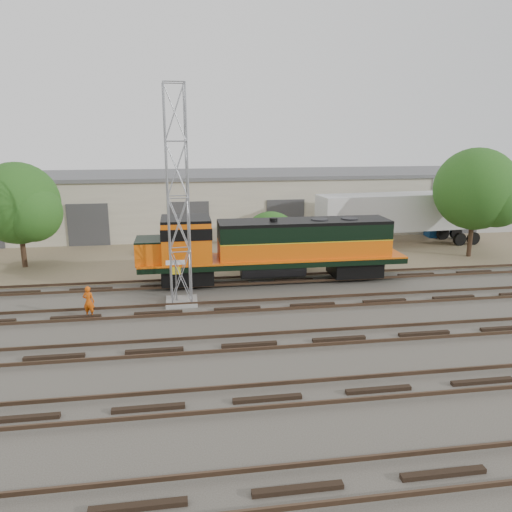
{
  "coord_description": "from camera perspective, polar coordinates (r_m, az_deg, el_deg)",
  "views": [
    {
      "loc": [
        -6.71,
        -22.64,
        9.0
      ],
      "look_at": [
        -2.64,
        4.0,
        2.2
      ],
      "focal_mm": 35.0,
      "sensor_mm": 36.0,
      "label": 1
    }
  ],
  "objects": [
    {
      "name": "ground",
      "position": [
        25.27,
        7.35,
        -6.82
      ],
      "size": [
        140.0,
        140.0,
        0.0
      ],
      "primitive_type": "plane",
      "color": "#47423A",
      "rests_on": "ground"
    },
    {
      "name": "dirt_strip",
      "position": [
        39.27,
        1.37,
        0.93
      ],
      "size": [
        80.0,
        16.0,
        0.02
      ],
      "primitive_type": "cube",
      "color": "#726047",
      "rests_on": "ground"
    },
    {
      "name": "tracks",
      "position": [
        22.59,
        9.46,
        -9.3
      ],
      "size": [
        80.0,
        20.4,
        0.28
      ],
      "color": "black",
      "rests_on": "ground"
    },
    {
      "name": "warehouse",
      "position": [
        46.55,
        -0.27,
        6.33
      ],
      "size": [
        58.4,
        10.4,
        5.3
      ],
      "color": "beige",
      "rests_on": "ground"
    },
    {
      "name": "locomotive",
      "position": [
        29.87,
        1.45,
        1.06
      ],
      "size": [
        16.03,
        2.81,
        3.85
      ],
      "color": "black",
      "rests_on": "tracks"
    },
    {
      "name": "signal_tower",
      "position": [
        25.83,
        -8.92,
        6.14
      ],
      "size": [
        1.66,
        1.66,
        11.25
      ],
      "rotation": [
        0.0,
        0.0,
        0.07
      ],
      "color": "gray",
      "rests_on": "ground"
    },
    {
      "name": "sign_post",
      "position": [
        26.6,
        -9.15,
        -1.92
      ],
      "size": [
        1.0,
        0.08,
        2.45
      ],
      "color": "gray",
      "rests_on": "ground"
    },
    {
      "name": "worker",
      "position": [
        26.04,
        -18.58,
        -4.96
      ],
      "size": [
        0.66,
        0.52,
        1.6
      ],
      "primitive_type": "imported",
      "rotation": [
        0.0,
        0.0,
        2.88
      ],
      "color": "#D24E0B",
      "rests_on": "ground"
    },
    {
      "name": "semi_trailer",
      "position": [
        41.45,
        16.66,
        4.72
      ],
      "size": [
        13.76,
        3.88,
        4.18
      ],
      "rotation": [
        0.0,
        0.0,
        0.09
      ],
      "color": "silver",
      "rests_on": "ground"
    },
    {
      "name": "dumpster_blue",
      "position": [
        46.14,
        19.87,
        3.01
      ],
      "size": [
        1.78,
        1.7,
        1.5
      ],
      "primitive_type": "cube",
      "rotation": [
        0.0,
        0.0,
        -0.13
      ],
      "color": "navy",
      "rests_on": "ground"
    },
    {
      "name": "tree_west",
      "position": [
        36.2,
        -25.23,
        5.22
      ],
      "size": [
        5.66,
        5.39,
        7.05
      ],
      "color": "#382619",
      "rests_on": "ground"
    },
    {
      "name": "tree_mid",
      "position": [
        33.6,
        2.08,
        1.52
      ],
      "size": [
        4.18,
        3.98,
        3.98
      ],
      "color": "#382619",
      "rests_on": "ground"
    },
    {
      "name": "tree_east",
      "position": [
        39.06,
        24.33,
        6.74
      ],
      "size": [
        6.11,
        5.82,
        7.86
      ],
      "color": "#382619",
      "rests_on": "ground"
    }
  ]
}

